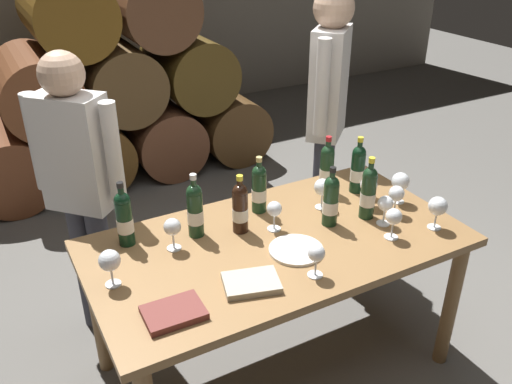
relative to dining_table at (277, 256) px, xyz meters
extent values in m
plane|color=#66635E|center=(0.00, 0.00, -0.67)|extent=(14.00, 14.00, 0.00)
cylinder|color=brown|center=(-0.95, 2.60, -0.37)|extent=(0.60, 0.90, 0.60)
cylinder|color=brown|center=(-0.32, 2.60, -0.37)|extent=(0.60, 0.90, 0.60)
cylinder|color=brown|center=(0.31, 2.60, -0.37)|extent=(0.60, 0.90, 0.60)
cylinder|color=#52361B|center=(0.95, 2.60, -0.37)|extent=(0.60, 0.90, 0.60)
cylinder|color=brown|center=(-0.63, 2.60, 0.18)|extent=(0.60, 0.90, 0.60)
cylinder|color=brown|center=(0.00, 2.60, 0.18)|extent=(0.60, 0.90, 0.60)
cylinder|color=#4F3A15|center=(0.63, 2.60, 0.18)|extent=(0.60, 0.90, 0.60)
cylinder|color=brown|center=(-0.32, 2.60, 0.72)|extent=(0.60, 0.90, 0.60)
cylinder|color=brown|center=(0.31, 2.60, 0.72)|extent=(0.60, 0.90, 0.60)
cube|color=olive|center=(0.00, 0.00, 0.07)|extent=(1.70, 0.90, 0.04)
cylinder|color=olive|center=(0.77, -0.39, -0.31)|extent=(0.07, 0.07, 0.72)
cylinder|color=olive|center=(-0.77, 0.39, -0.31)|extent=(0.07, 0.07, 0.72)
cylinder|color=olive|center=(0.77, 0.39, -0.31)|extent=(0.07, 0.07, 0.72)
cylinder|color=black|center=(0.60, 0.21, 0.20)|extent=(0.07, 0.07, 0.21)
sphere|color=black|center=(0.60, 0.21, 0.31)|extent=(0.07, 0.07, 0.07)
cylinder|color=black|center=(0.60, 0.21, 0.34)|extent=(0.03, 0.03, 0.07)
cylinder|color=gold|center=(0.60, 0.21, 0.39)|extent=(0.03, 0.03, 0.02)
cylinder|color=silver|center=(0.60, 0.21, 0.19)|extent=(0.07, 0.07, 0.06)
cylinder|color=#19381E|center=(-0.30, 0.21, 0.20)|extent=(0.07, 0.07, 0.22)
sphere|color=#19381E|center=(-0.30, 0.21, 0.31)|extent=(0.07, 0.07, 0.07)
cylinder|color=#19381E|center=(-0.30, 0.21, 0.34)|extent=(0.03, 0.03, 0.07)
cylinder|color=silver|center=(-0.30, 0.21, 0.39)|extent=(0.03, 0.03, 0.02)
cylinder|color=silver|center=(-0.30, 0.21, 0.19)|extent=(0.07, 0.07, 0.06)
cylinder|color=#19381E|center=(0.29, 0.00, 0.19)|extent=(0.07, 0.07, 0.21)
sphere|color=#19381E|center=(0.29, 0.00, 0.30)|extent=(0.07, 0.07, 0.07)
cylinder|color=#19381E|center=(0.29, 0.00, 0.33)|extent=(0.03, 0.03, 0.07)
cylinder|color=black|center=(0.29, 0.00, 0.38)|extent=(0.03, 0.03, 0.02)
cylinder|color=silver|center=(0.29, 0.00, 0.18)|extent=(0.07, 0.07, 0.06)
cylinder|color=#19381E|center=(0.48, -0.03, 0.20)|extent=(0.07, 0.07, 0.22)
sphere|color=#19381E|center=(0.48, -0.03, 0.32)|extent=(0.07, 0.07, 0.07)
cylinder|color=#19381E|center=(0.48, -0.03, 0.35)|extent=(0.03, 0.03, 0.07)
cylinder|color=gold|center=(0.48, -0.03, 0.39)|extent=(0.03, 0.03, 0.03)
cylinder|color=silver|center=(0.48, -0.03, 0.19)|extent=(0.07, 0.07, 0.07)
cylinder|color=black|center=(-0.60, 0.29, 0.20)|extent=(0.07, 0.07, 0.21)
sphere|color=black|center=(-0.60, 0.29, 0.31)|extent=(0.07, 0.07, 0.07)
cylinder|color=black|center=(-0.60, 0.29, 0.34)|extent=(0.03, 0.03, 0.07)
cylinder|color=black|center=(-0.60, 0.29, 0.39)|extent=(0.03, 0.03, 0.02)
cylinder|color=silver|center=(-0.60, 0.29, 0.19)|extent=(0.07, 0.07, 0.06)
cylinder|color=#19381E|center=(0.05, 0.27, 0.19)|extent=(0.07, 0.07, 0.20)
sphere|color=#19381E|center=(0.05, 0.27, 0.30)|extent=(0.07, 0.07, 0.07)
cylinder|color=#19381E|center=(0.05, 0.27, 0.33)|extent=(0.03, 0.03, 0.06)
cylinder|color=tan|center=(0.05, 0.27, 0.37)|extent=(0.03, 0.03, 0.02)
cylinder|color=silver|center=(0.05, 0.27, 0.18)|extent=(0.07, 0.07, 0.06)
cylinder|color=black|center=(-0.11, 0.15, 0.19)|extent=(0.07, 0.07, 0.20)
sphere|color=black|center=(-0.11, 0.15, 0.30)|extent=(0.07, 0.07, 0.07)
cylinder|color=black|center=(-0.11, 0.15, 0.32)|extent=(0.03, 0.03, 0.06)
cylinder|color=gold|center=(-0.11, 0.15, 0.37)|extent=(0.03, 0.03, 0.02)
cylinder|color=silver|center=(-0.11, 0.15, 0.18)|extent=(0.07, 0.07, 0.06)
cylinder|color=#19381E|center=(0.47, 0.29, 0.20)|extent=(0.07, 0.07, 0.22)
sphere|color=#19381E|center=(0.47, 0.29, 0.31)|extent=(0.07, 0.07, 0.07)
cylinder|color=#19381E|center=(0.47, 0.29, 0.34)|extent=(0.03, 0.03, 0.07)
cylinder|color=#B21E23|center=(0.47, 0.29, 0.39)|extent=(0.03, 0.03, 0.02)
cylinder|color=silver|center=(0.47, 0.29, 0.19)|extent=(0.07, 0.07, 0.06)
cylinder|color=white|center=(0.46, -0.23, 0.09)|extent=(0.06, 0.06, 0.00)
cylinder|color=white|center=(0.46, -0.23, 0.13)|extent=(0.01, 0.01, 0.07)
sphere|color=white|center=(0.46, -0.23, 0.20)|extent=(0.07, 0.07, 0.07)
cylinder|color=white|center=(0.00, -0.31, 0.09)|extent=(0.06, 0.06, 0.00)
cylinder|color=white|center=(0.00, -0.31, 0.13)|extent=(0.01, 0.01, 0.07)
sphere|color=white|center=(0.00, -0.31, 0.20)|extent=(0.07, 0.07, 0.07)
cylinder|color=white|center=(0.70, -0.27, 0.09)|extent=(0.06, 0.06, 0.00)
cylinder|color=white|center=(0.70, -0.27, 0.13)|extent=(0.01, 0.01, 0.07)
sphere|color=white|center=(0.70, -0.27, 0.21)|extent=(0.09, 0.09, 0.09)
cylinder|color=white|center=(0.62, -0.07, 0.09)|extent=(0.06, 0.06, 0.00)
cylinder|color=white|center=(0.62, -0.07, 0.13)|extent=(0.01, 0.01, 0.07)
sphere|color=white|center=(0.62, -0.07, 0.20)|extent=(0.08, 0.08, 0.08)
cylinder|color=white|center=(0.51, -0.12, 0.09)|extent=(0.06, 0.06, 0.00)
cylinder|color=white|center=(0.51, -0.12, 0.13)|extent=(0.01, 0.01, 0.07)
sphere|color=white|center=(0.51, -0.12, 0.20)|extent=(0.07, 0.07, 0.07)
cylinder|color=white|center=(0.03, 0.08, 0.09)|extent=(0.06, 0.06, 0.00)
cylinder|color=white|center=(0.03, 0.08, 0.13)|extent=(0.01, 0.01, 0.07)
sphere|color=white|center=(0.03, 0.08, 0.20)|extent=(0.07, 0.07, 0.07)
cylinder|color=white|center=(0.56, 0.06, 0.09)|extent=(0.06, 0.06, 0.00)
cylinder|color=white|center=(0.56, 0.06, 0.13)|extent=(0.01, 0.01, 0.07)
sphere|color=white|center=(0.56, 0.06, 0.21)|extent=(0.09, 0.09, 0.09)
cylinder|color=white|center=(-0.74, 0.03, 0.09)|extent=(0.06, 0.06, 0.00)
cylinder|color=white|center=(-0.74, 0.03, 0.13)|extent=(0.01, 0.01, 0.07)
sphere|color=white|center=(-0.74, 0.03, 0.21)|extent=(0.09, 0.09, 0.09)
cylinder|color=white|center=(0.34, 0.14, 0.09)|extent=(0.06, 0.06, 0.00)
cylinder|color=white|center=(0.34, 0.14, 0.13)|extent=(0.01, 0.01, 0.07)
sphere|color=white|center=(0.34, 0.14, 0.21)|extent=(0.08, 0.08, 0.08)
cylinder|color=white|center=(0.72, 0.01, 0.09)|extent=(0.06, 0.06, 0.00)
cylinder|color=white|center=(0.72, 0.01, 0.13)|extent=(0.01, 0.01, 0.07)
sphere|color=white|center=(0.72, 0.01, 0.21)|extent=(0.09, 0.09, 0.09)
cylinder|color=white|center=(-0.44, 0.15, 0.09)|extent=(0.06, 0.06, 0.00)
cylinder|color=white|center=(-0.44, 0.15, 0.13)|extent=(0.01, 0.01, 0.07)
sphere|color=white|center=(-0.44, 0.15, 0.20)|extent=(0.08, 0.08, 0.08)
cube|color=brown|center=(-0.59, -0.26, 0.11)|extent=(0.22, 0.17, 0.03)
cube|color=#B2A893|center=(-0.26, -0.24, 0.11)|extent=(0.26, 0.21, 0.03)
cylinder|color=white|center=(0.03, -0.12, 0.10)|extent=(0.24, 0.24, 0.01)
cylinder|color=#383842|center=(0.83, 0.79, -0.24)|extent=(0.11, 0.11, 0.85)
cylinder|color=#383842|center=(0.75, 0.71, -0.24)|extent=(0.11, 0.11, 0.85)
cube|color=silver|center=(0.79, 0.75, 0.51)|extent=(0.36, 0.35, 0.64)
cylinder|color=silver|center=(0.94, 0.89, 0.54)|extent=(0.08, 0.08, 0.54)
cylinder|color=silver|center=(0.63, 0.61, 0.54)|extent=(0.08, 0.08, 0.54)
sphere|color=tan|center=(0.79, 0.75, 0.93)|extent=(0.23, 0.23, 0.23)
cylinder|color=#383842|center=(-0.74, 0.76, -0.28)|extent=(0.11, 0.11, 0.77)
cylinder|color=#383842|center=(-0.66, 0.68, -0.28)|extent=(0.11, 0.11, 0.77)
cube|color=silver|center=(-0.70, 0.72, 0.39)|extent=(0.35, 0.36, 0.58)
cylinder|color=silver|center=(-0.84, 0.87, 0.42)|extent=(0.08, 0.08, 0.49)
cylinder|color=silver|center=(-0.55, 0.57, 0.42)|extent=(0.08, 0.08, 0.49)
sphere|color=tan|center=(-0.70, 0.72, 0.77)|extent=(0.21, 0.21, 0.21)
camera|label=1|loc=(-1.06, -1.75, 1.43)|focal=37.74mm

